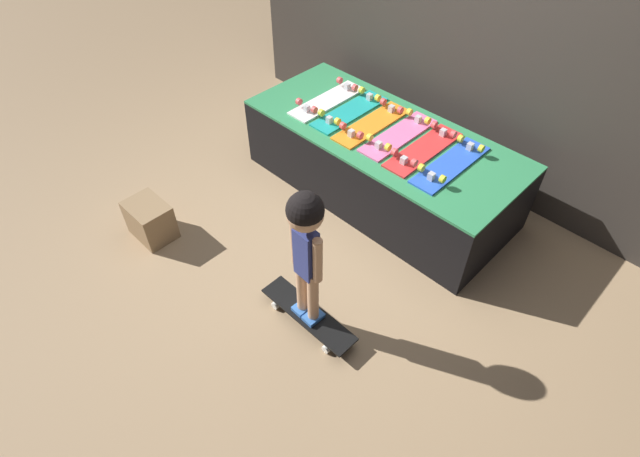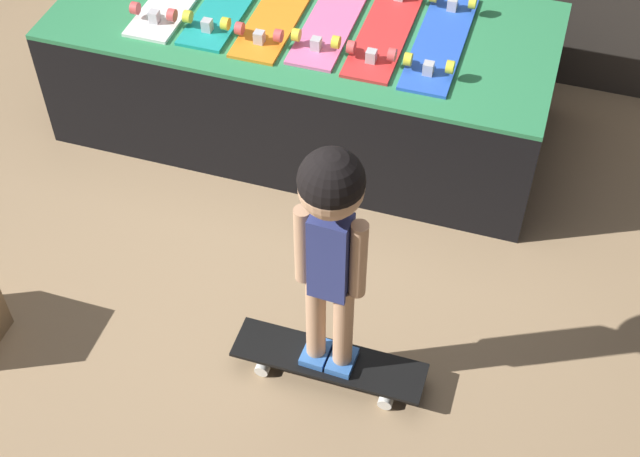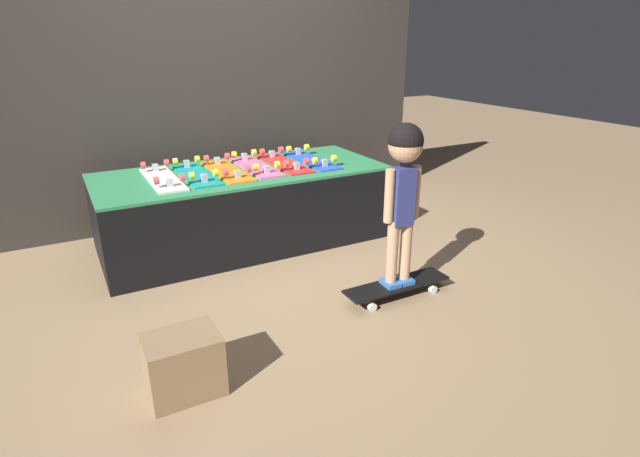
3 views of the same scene
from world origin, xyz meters
The scene contains 9 objects.
ground_plane centered at (0.00, 0.00, 0.00)m, with size 16.00×16.00×0.00m, color #9E7F5B.
display_rack centered at (0.00, 0.64, 0.29)m, with size 2.14×0.91×0.58m.
skateboard_teal_on_rack centered at (-0.35, 0.65, 0.60)m, with size 0.20×0.70×0.09m.
skateboard_orange_on_rack centered at (-0.12, 0.64, 0.60)m, with size 0.20×0.70×0.09m.
skateboard_pink_on_rack centered at (0.12, 0.67, 0.60)m, with size 0.20×0.70×0.09m.
skateboard_red_on_rack centered at (0.35, 0.65, 0.60)m, with size 0.20×0.70×0.09m.
skateboard_blue_on_rack centered at (0.58, 0.64, 0.60)m, with size 0.20×0.70×0.09m.
skateboard_on_floor centered at (0.51, -0.66, 0.07)m, with size 0.70×0.18×0.09m.
child centered at (0.51, -0.66, 0.78)m, with size 0.24×0.20×0.99m.
Camera 2 is at (1.02, -2.40, 2.75)m, focal length 50.00 mm.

